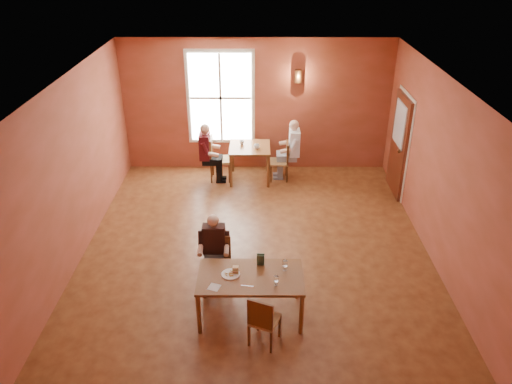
{
  "coord_description": "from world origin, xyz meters",
  "views": [
    {
      "loc": [
        0.03,
        -7.3,
        4.99
      ],
      "look_at": [
        0.0,
        0.2,
        1.05
      ],
      "focal_mm": 35.0,
      "sensor_mm": 36.0,
      "label": 1
    }
  ],
  "objects_px": {
    "chair_diner_main": "(219,265)",
    "chair_diner_white": "(279,161)",
    "chair_diner_maroon": "(221,159)",
    "main_table": "(251,295)",
    "diner_main": "(218,258)",
    "diner_maroon": "(219,152)",
    "second_table": "(250,163)",
    "diner_white": "(281,152)",
    "chair_empty": "(265,319)"
  },
  "relations": [
    {
      "from": "chair_diner_main",
      "to": "chair_diner_white",
      "type": "height_order",
      "value": "chair_diner_white"
    },
    {
      "from": "main_table",
      "to": "chair_diner_white",
      "type": "bearing_deg",
      "value": 82.77
    },
    {
      "from": "chair_empty",
      "to": "diner_maroon",
      "type": "xyz_separation_m",
      "value": [
        -0.96,
        5.04,
        0.24
      ]
    },
    {
      "from": "diner_maroon",
      "to": "chair_diner_white",
      "type": "bearing_deg",
      "value": 90.0
    },
    {
      "from": "diner_white",
      "to": "chair_diner_maroon",
      "type": "height_order",
      "value": "diner_white"
    },
    {
      "from": "diner_maroon",
      "to": "second_table",
      "type": "bearing_deg",
      "value": 90.0
    },
    {
      "from": "chair_diner_maroon",
      "to": "chair_diner_white",
      "type": "bearing_deg",
      "value": 90.0
    },
    {
      "from": "chair_diner_main",
      "to": "diner_maroon",
      "type": "distance_m",
      "value": 3.87
    },
    {
      "from": "chair_diner_main",
      "to": "diner_main",
      "type": "bearing_deg",
      "value": 90.0
    },
    {
      "from": "chair_diner_maroon",
      "to": "diner_white",
      "type": "bearing_deg",
      "value": 90.0
    },
    {
      "from": "diner_main",
      "to": "diner_maroon",
      "type": "xyz_separation_m",
      "value": [
        -0.26,
        3.89,
        0.08
      ]
    },
    {
      "from": "main_table",
      "to": "diner_maroon",
      "type": "distance_m",
      "value": 4.58
    },
    {
      "from": "main_table",
      "to": "diner_maroon",
      "type": "height_order",
      "value": "diner_maroon"
    },
    {
      "from": "main_table",
      "to": "second_table",
      "type": "bearing_deg",
      "value": 90.99
    },
    {
      "from": "chair_diner_white",
      "to": "diner_maroon",
      "type": "bearing_deg",
      "value": 90.0
    },
    {
      "from": "chair_diner_white",
      "to": "chair_diner_maroon",
      "type": "distance_m",
      "value": 1.3
    },
    {
      "from": "diner_main",
      "to": "diner_white",
      "type": "relative_size",
      "value": 0.86
    },
    {
      "from": "chair_diner_white",
      "to": "diner_maroon",
      "type": "height_order",
      "value": "diner_maroon"
    },
    {
      "from": "chair_diner_white",
      "to": "main_table",
      "type": "bearing_deg",
      "value": 172.77
    },
    {
      "from": "second_table",
      "to": "chair_diner_white",
      "type": "distance_m",
      "value": 0.65
    },
    {
      "from": "main_table",
      "to": "second_table",
      "type": "xyz_separation_m",
      "value": [
        -0.08,
        4.51,
        0.04
      ]
    },
    {
      "from": "diner_main",
      "to": "second_table",
      "type": "distance_m",
      "value": 3.91
    },
    {
      "from": "main_table",
      "to": "diner_main",
      "type": "distance_m",
      "value": 0.83
    },
    {
      "from": "diner_main",
      "to": "diner_maroon",
      "type": "relative_size",
      "value": 0.88
    },
    {
      "from": "second_table",
      "to": "diner_white",
      "type": "xyz_separation_m",
      "value": [
        0.68,
        0.0,
        0.27
      ]
    },
    {
      "from": "chair_diner_main",
      "to": "chair_diner_white",
      "type": "xyz_separation_m",
      "value": [
        1.07,
        3.86,
        0.03
      ]
    },
    {
      "from": "chair_diner_white",
      "to": "chair_diner_maroon",
      "type": "bearing_deg",
      "value": 90.0
    },
    {
      "from": "chair_diner_white",
      "to": "chair_diner_maroon",
      "type": "xyz_separation_m",
      "value": [
        -1.3,
        0.0,
        0.05
      ]
    },
    {
      "from": "chair_diner_white",
      "to": "second_table",
      "type": "bearing_deg",
      "value": 90.0
    },
    {
      "from": "diner_main",
      "to": "diner_white",
      "type": "bearing_deg",
      "value": -105.83
    },
    {
      "from": "chair_diner_main",
      "to": "chair_empty",
      "type": "height_order",
      "value": "chair_diner_main"
    },
    {
      "from": "second_table",
      "to": "chair_diner_maroon",
      "type": "bearing_deg",
      "value": 180.0
    },
    {
      "from": "chair_diner_main",
      "to": "chair_diner_maroon",
      "type": "distance_m",
      "value": 3.86
    },
    {
      "from": "second_table",
      "to": "chair_diner_maroon",
      "type": "relative_size",
      "value": 0.9
    },
    {
      "from": "diner_white",
      "to": "chair_diner_maroon",
      "type": "distance_m",
      "value": 1.34
    },
    {
      "from": "diner_main",
      "to": "chair_diner_white",
      "type": "height_order",
      "value": "diner_main"
    },
    {
      "from": "main_table",
      "to": "chair_diner_maroon",
      "type": "xyz_separation_m",
      "value": [
        -0.73,
        4.51,
        0.15
      ]
    },
    {
      "from": "diner_white",
      "to": "chair_diner_maroon",
      "type": "relative_size",
      "value": 1.33
    },
    {
      "from": "chair_empty",
      "to": "main_table",
      "type": "bearing_deg",
      "value": 132.69
    },
    {
      "from": "main_table",
      "to": "diner_maroon",
      "type": "bearing_deg",
      "value": 99.55
    },
    {
      "from": "chair_diner_main",
      "to": "second_table",
      "type": "height_order",
      "value": "chair_diner_main"
    },
    {
      "from": "main_table",
      "to": "diner_main",
      "type": "bearing_deg",
      "value": 128.88
    },
    {
      "from": "chair_diner_main",
      "to": "second_table",
      "type": "distance_m",
      "value": 3.88
    },
    {
      "from": "chair_diner_maroon",
      "to": "diner_maroon",
      "type": "distance_m",
      "value": 0.15
    },
    {
      "from": "chair_diner_main",
      "to": "diner_white",
      "type": "relative_size",
      "value": 0.63
    },
    {
      "from": "chair_diner_main",
      "to": "main_table",
      "type": "bearing_deg",
      "value": 127.57
    },
    {
      "from": "chair_diner_main",
      "to": "second_table",
      "type": "xyz_separation_m",
      "value": [
        0.42,
        3.86,
        -0.02
      ]
    },
    {
      "from": "chair_empty",
      "to": "chair_diner_main",
      "type": "bearing_deg",
      "value": 142.99
    },
    {
      "from": "second_table",
      "to": "diner_white",
      "type": "bearing_deg",
      "value": 0.0
    },
    {
      "from": "diner_white",
      "to": "diner_maroon",
      "type": "relative_size",
      "value": 1.02
    }
  ]
}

